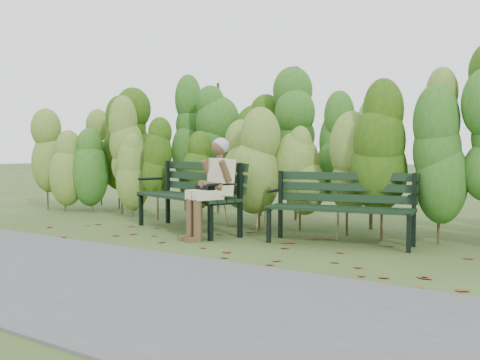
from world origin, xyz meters
The scene contains 7 objects.
ground centered at (0.00, 0.00, 0.00)m, with size 80.00×80.00×0.00m, color #364718.
footpath centered at (0.00, -2.20, 0.01)m, with size 60.00×2.50×0.01m, color #474749.
hedge_band centered at (0.00, 1.86, 1.26)m, with size 11.04×1.67×2.42m.
leaf_litter centered at (-0.02, -0.09, 0.00)m, with size 5.99×2.26×0.01m.
bench_left centered at (-1.00, 0.61, 0.57)m, with size 2.02×1.17×0.96m.
bench_right centered at (1.19, 0.79, 0.51)m, with size 1.80×0.88×0.86m.
seated_woman centered at (-0.32, 0.20, 0.74)m, with size 0.53×0.76×1.28m.
Camera 1 is at (4.07, -5.39, 1.12)m, focal length 42.00 mm.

